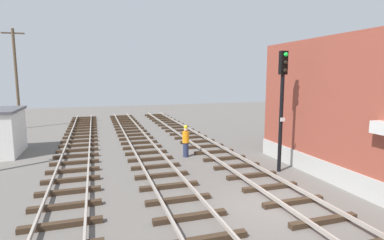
{
  "coord_description": "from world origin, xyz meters",
  "views": [
    {
      "loc": [
        -5.85,
        -9.02,
        4.69
      ],
      "look_at": [
        -0.23,
        8.5,
        2.02
      ],
      "focal_mm": 28.48,
      "sensor_mm": 36.0,
      "label": 1
    }
  ],
  "objects": [
    {
      "name": "track_far",
      "position": [
        -7.01,
        -0.0,
        0.13
      ],
      "size": [
        2.5,
        54.78,
        0.32
      ],
      "color": "#38281C",
      "rests_on": "ground"
    },
    {
      "name": "signal_mast",
      "position": [
        2.7,
        3.53,
        3.65
      ],
      "size": [
        0.36,
        0.4,
        5.85
      ],
      "color": "black",
      "rests_on": "ground"
    },
    {
      "name": "track_near_building",
      "position": [
        0.96,
        0.0,
        0.13
      ],
      "size": [
        2.5,
        54.78,
        0.32
      ],
      "color": "#38281C",
      "rests_on": "ground"
    },
    {
      "name": "utility_pole_far",
      "position": [
        -12.33,
        21.43,
        4.57
      ],
      "size": [
        1.8,
        0.24,
        8.75
      ],
      "color": "brown",
      "rests_on": "ground"
    },
    {
      "name": "ground_plane",
      "position": [
        0.0,
        0.0,
        0.0
      ],
      "size": [
        80.0,
        80.0,
        0.0
      ],
      "primitive_type": "plane",
      "color": "#605B56"
    },
    {
      "name": "track_centre",
      "position": [
        -3.02,
        0.0,
        0.13
      ],
      "size": [
        2.5,
        54.78,
        0.32
      ],
      "color": "#38281C",
      "rests_on": "ground"
    },
    {
      "name": "track_worker_foreground",
      "position": [
        -0.91,
        7.57,
        0.93
      ],
      "size": [
        0.4,
        0.4,
        1.87
      ],
      "color": "#262D4C",
      "rests_on": "ground"
    }
  ]
}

